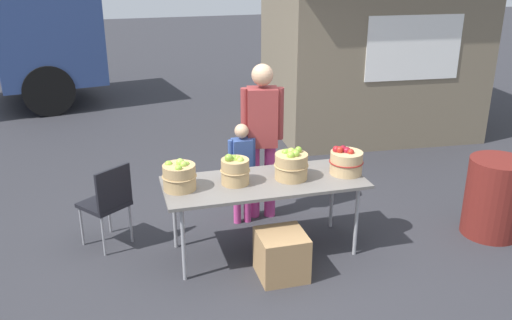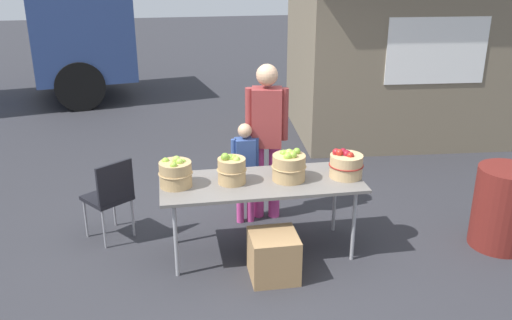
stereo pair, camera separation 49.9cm
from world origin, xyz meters
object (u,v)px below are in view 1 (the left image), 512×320
apple_basket_green_0 (179,176)px  apple_basket_green_1 (235,170)px  market_table (264,185)px  folding_chair (108,200)px  trash_barrel (494,197)px  apple_basket_green_2 (291,165)px  child_customer (242,166)px  vendor_adult (262,130)px  apple_basket_red_0 (346,162)px  produce_crate (281,255)px

apple_basket_green_0 → apple_basket_green_1: (0.52, -0.01, 0.01)m
market_table → folding_chair: (-1.44, 0.50, -0.20)m
market_table → apple_basket_green_0: (-0.79, 0.02, 0.17)m
market_table → trash_barrel: 2.41m
apple_basket_green_2 → child_customer: 0.77m
vendor_adult → child_customer: vendor_adult is taller
apple_basket_green_2 → vendor_adult: (-0.07, 0.75, 0.12)m
apple_basket_red_0 → trash_barrel: size_ratio=0.40×
apple_basket_green_1 → produce_crate: bearing=-57.3°
apple_basket_red_0 → folding_chair: 2.35m
apple_basket_green_2 → produce_crate: apple_basket_green_2 is taller
apple_basket_green_0 → apple_basket_green_2: (1.06, -0.03, 0.01)m
apple_basket_green_1 → apple_basket_red_0: size_ratio=0.91×
folding_chair → produce_crate: size_ratio=2.03×
apple_basket_green_0 → produce_crate: bearing=-30.7°
apple_basket_red_0 → vendor_adult: size_ratio=0.19×
child_customer → vendor_adult: bearing=-160.9°
apple_basket_green_0 → vendor_adult: vendor_adult is taller
apple_basket_green_2 → folding_chair: (-1.71, 0.51, -0.38)m
apple_basket_green_2 → trash_barrel: bearing=-7.3°
market_table → apple_basket_red_0: apple_basket_red_0 is taller
apple_basket_green_1 → apple_basket_green_2: (0.54, -0.02, 0.00)m
vendor_adult → market_table: bearing=87.0°
apple_basket_green_0 → produce_crate: apple_basket_green_0 is taller
apple_basket_green_1 → apple_basket_green_0: bearing=179.0°
apple_basket_green_1 → produce_crate: size_ratio=0.71×
apple_basket_green_1 → vendor_adult: 0.88m
folding_chair → trash_barrel: 3.90m
folding_chair → vendor_adult: bearing=151.5°
vendor_adult → folding_chair: 1.73m
apple_basket_red_0 → produce_crate: size_ratio=0.78×
apple_basket_red_0 → child_customer: child_customer is taller
trash_barrel → produce_crate: size_ratio=1.94×
apple_basket_green_0 → produce_crate: (0.82, -0.49, -0.66)m
market_table → apple_basket_green_0: 0.81m
market_table → produce_crate: market_table is taller
apple_basket_red_0 → child_customer: size_ratio=0.30×
child_customer → trash_barrel: bearing=157.3°
apple_basket_green_2 → trash_barrel: 2.19m
market_table → trash_barrel: trash_barrel is taller
apple_basket_green_2 → folding_chair: bearing=163.5°
apple_basket_green_1 → child_customer: 0.71m
apple_basket_green_0 → apple_basket_red_0: (1.61, -0.05, -0.00)m
market_table → vendor_adult: bearing=75.7°
market_table → folding_chair: size_ratio=2.21×
child_customer → produce_crate: child_customer is taller
apple_basket_green_1 → apple_basket_green_2: apple_basket_green_2 is taller
apple_basket_green_2 → trash_barrel: apple_basket_green_2 is taller
market_table → apple_basket_red_0: (0.81, -0.03, 0.17)m
market_table → apple_basket_green_0: size_ratio=5.99×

